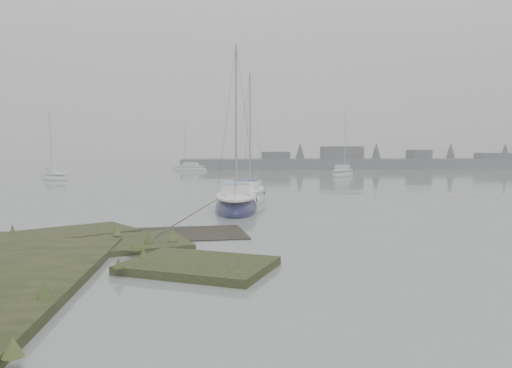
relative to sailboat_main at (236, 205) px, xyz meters
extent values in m
plane|color=slate|center=(-1.95, 18.62, -0.27)|extent=(160.00, 160.00, 0.00)
cube|color=#4C4F51|center=(24.05, 50.62, 0.33)|extent=(60.00, 8.00, 1.60)
cube|color=#424247|center=(8.05, 49.62, 1.13)|extent=(4.00, 3.00, 2.20)
cube|color=#424247|center=(18.05, 49.62, 1.53)|extent=(6.00, 3.00, 3.00)
cube|color=#424247|center=(30.05, 49.62, 1.28)|extent=(3.00, 3.00, 2.50)
cube|color=#424247|center=(42.05, 49.62, 1.03)|extent=(5.00, 3.00, 2.00)
cone|color=#384238|center=(12.05, 51.62, 1.93)|extent=(2.00, 2.00, 3.50)
cone|color=#384238|center=(24.05, 51.62, 1.93)|extent=(2.00, 2.00, 3.50)
cone|color=#384238|center=(36.05, 51.62, 1.93)|extent=(2.00, 2.00, 3.50)
cone|color=#384238|center=(45.05, 51.62, 1.93)|extent=(2.00, 2.00, 3.50)
ellipsoid|color=black|center=(0.00, 0.01, -0.17)|extent=(2.44, 6.36, 1.52)
ellipsoid|color=white|center=(0.00, 0.01, 0.44)|extent=(1.98, 5.53, 0.43)
cube|color=white|center=(-0.02, -0.25, 0.81)|extent=(1.47, 2.22, 0.45)
cube|color=#7A9CBD|center=(-0.02, -0.25, 1.06)|extent=(1.37, 2.04, 0.07)
cylinder|color=#939399|center=(0.05, 0.81, 4.32)|extent=(0.10, 0.10, 7.13)
cylinder|color=#939399|center=(-0.03, -0.43, 1.06)|extent=(0.24, 2.50, 0.08)
ellipsoid|color=silver|center=(0.90, 4.28, -0.18)|extent=(2.82, 5.91, 1.38)
ellipsoid|color=white|center=(0.90, 4.28, 0.38)|extent=(2.32, 5.13, 0.39)
cube|color=white|center=(0.86, 4.04, 0.72)|extent=(1.53, 2.13, 0.41)
cube|color=navy|center=(0.86, 4.04, 0.94)|extent=(1.43, 1.95, 0.06)
cylinder|color=#939399|center=(1.03, 5.00, 3.90)|extent=(0.09, 0.09, 6.49)
cylinder|color=#939399|center=(0.83, 3.88, 0.94)|extent=(0.46, 2.25, 0.07)
ellipsoid|color=silver|center=(-16.54, 25.33, -0.19)|extent=(4.35, 5.11, 1.24)
ellipsoid|color=white|center=(-16.54, 25.33, 0.31)|extent=(3.69, 4.39, 0.35)
cube|color=white|center=(-16.41, 25.15, 0.62)|extent=(1.91, 2.06, 0.36)
cube|color=silver|center=(-16.41, 25.15, 0.82)|extent=(1.77, 1.90, 0.06)
cylinder|color=#939399|center=(-16.92, 25.86, 3.48)|extent=(0.08, 0.08, 5.83)
cylinder|color=#939399|center=(-16.32, 25.03, 0.82)|extent=(1.25, 1.69, 0.07)
ellipsoid|color=#9EA2A8|center=(12.94, 29.15, -0.18)|extent=(4.36, 5.65, 1.34)
ellipsoid|color=silver|center=(12.94, 29.15, 0.36)|extent=(3.69, 4.86, 0.38)
cube|color=silver|center=(12.82, 28.95, 0.69)|extent=(1.98, 2.22, 0.39)
cube|color=silver|center=(12.82, 28.95, 0.91)|extent=(1.83, 2.05, 0.06)
cylinder|color=#939399|center=(13.30, 29.76, 3.77)|extent=(0.09, 0.09, 6.28)
cylinder|color=#939399|center=(12.74, 28.81, 0.91)|extent=(1.19, 1.93, 0.07)
ellipsoid|color=silver|center=(-4.46, 44.21, -0.19)|extent=(5.38, 3.44, 1.24)
ellipsoid|color=white|center=(-4.46, 44.21, 0.31)|extent=(4.65, 2.88, 0.35)
cube|color=white|center=(-4.25, 44.13, 0.62)|extent=(2.04, 1.66, 0.37)
cube|color=#B4B9C0|center=(-4.25, 44.13, 0.82)|extent=(1.87, 1.54, 0.06)
cylinder|color=#939399|center=(-5.07, 44.45, 3.50)|extent=(0.08, 0.08, 5.85)
cylinder|color=#939399|center=(-4.12, 44.07, 0.82)|extent=(1.93, 0.81, 0.07)
camera|label=1|loc=(-1.04, -24.19, 2.75)|focal=35.00mm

